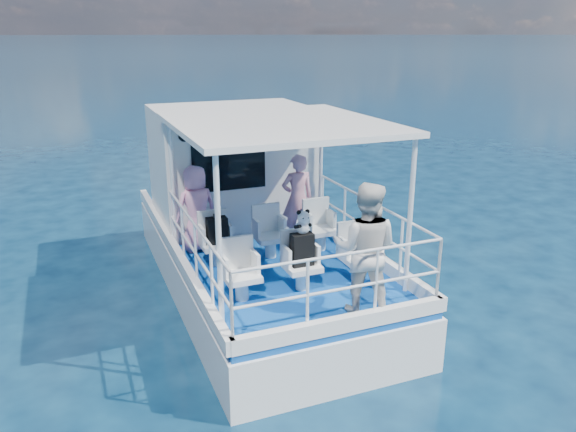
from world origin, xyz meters
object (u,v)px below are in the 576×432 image
Objects in this scene: panda at (303,222)px; backpack_center at (302,250)px; passenger_port_fwd at (196,209)px; passenger_stbd_aft at (365,249)px.

backpack_center is at bearing -139.01° from panda.
passenger_port_fwd is 3.11× the size of backpack_center.
passenger_port_fwd is at bearing -26.72° from passenger_stbd_aft.
panda is (0.02, 0.02, 0.40)m from backpack_center.
passenger_stbd_aft is at bearing 105.57° from passenger_port_fwd.
passenger_stbd_aft is 3.76× the size of backpack_center.
backpack_center is (-0.49, 0.91, -0.27)m from passenger_stbd_aft.
panda reaches higher than backpack_center.
passenger_port_fwd is at bearing 116.74° from panda.
panda is (1.04, -2.06, 0.29)m from passenger_port_fwd.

